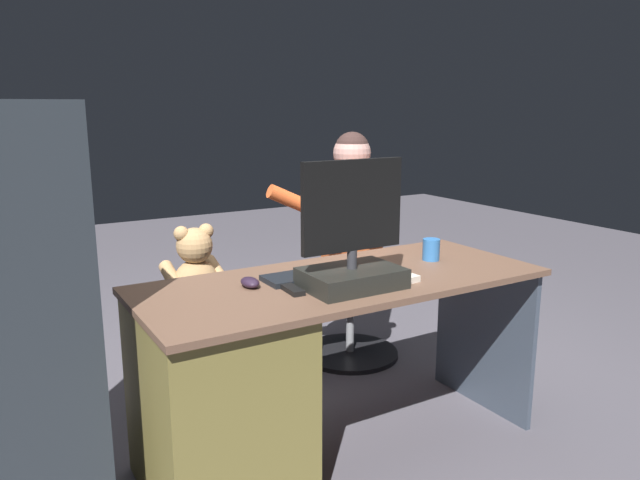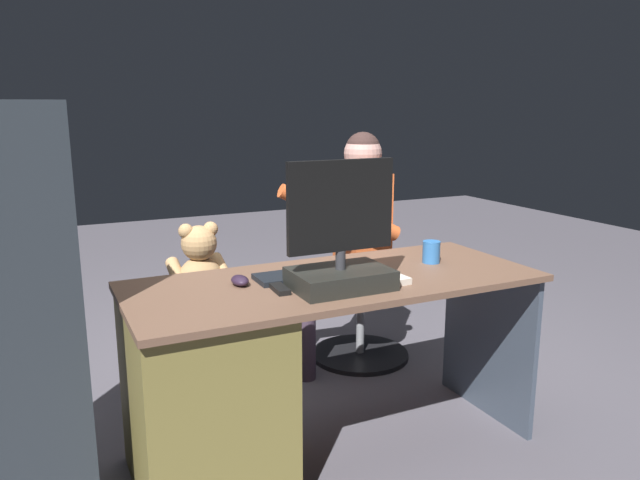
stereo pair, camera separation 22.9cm
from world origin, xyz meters
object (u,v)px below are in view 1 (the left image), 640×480
person (338,230)px  visitor_chair (350,311)px  desk (245,384)px  cup (431,250)px  tv_remote (291,289)px  computer_mouse (250,282)px  monitor (352,251)px  keyboard (317,274)px  office_chair_teddy (199,348)px  teddy_bear (195,270)px

person → visitor_chair: bearing=-174.8°
desk → cup: cup is taller
desk → tv_remote: tv_remote is taller
computer_mouse → visitor_chair: size_ratio=0.18×
desk → computer_mouse: computer_mouse is taller
monitor → visitor_chair: bearing=-123.5°
keyboard → cup: size_ratio=4.63×
office_chair_teddy → teddy_bear: size_ratio=1.39×
desk → office_chair_teddy: desk is taller
teddy_bear → office_chair_teddy: bearing=90.0°
keyboard → office_chair_teddy: (0.26, -0.62, -0.47)m
desk → visitor_chair: size_ratio=2.94×
keyboard → computer_mouse: size_ratio=4.38×
computer_mouse → person: person is taller
person → office_chair_teddy: bearing=5.2°
monitor → person: bearing=-119.8°
tv_remote → teddy_bear: bearing=-79.9°
keyboard → tv_remote: 0.20m
keyboard → computer_mouse: (0.28, -0.01, 0.01)m
keyboard → visitor_chair: size_ratio=0.79×
tv_remote → person: size_ratio=0.12×
keyboard → teddy_bear: size_ratio=1.12×
teddy_bear → tv_remote: bearing=97.1°
computer_mouse → teddy_bear: size_ratio=0.25×
monitor → tv_remote: 0.25m
person → teddy_bear: bearing=4.2°
monitor → visitor_chair: 1.21m
computer_mouse → visitor_chair: bearing=-142.2°
teddy_bear → person: bearing=-175.8°
keyboard → person: size_ratio=0.34×
tv_remote → office_chair_teddy: 0.87m
desk → tv_remote: size_ratio=10.38×
monitor → cup: (-0.51, -0.16, -0.09)m
office_chair_teddy → computer_mouse: bearing=89.0°
monitor → keyboard: size_ratio=1.09×
tv_remote → person: (-0.71, -0.80, -0.01)m
keyboard → person: person is taller
tv_remote → person: person is taller
keyboard → visitor_chair: 1.05m
desk → office_chair_teddy: 0.70m
computer_mouse → keyboard: bearing=179.0°
monitor → tv_remote: size_ratio=3.04×
cup → person: bearing=-89.8°
cup → visitor_chair: 0.89m
visitor_chair → person: (0.08, 0.01, 0.46)m
monitor → keyboard: (0.04, -0.18, -0.12)m
cup → visitor_chair: size_ratio=0.17×
office_chair_teddy → visitor_chair: bearing=-174.8°
cup → tv_remote: bearing=6.8°
person → monitor: bearing=60.2°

